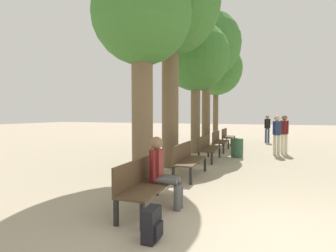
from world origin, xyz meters
name	(u,v)px	position (x,y,z in m)	size (l,w,h in m)	color
ground_plane	(288,244)	(0.00, 0.00, 0.00)	(80.00, 80.00, 0.00)	tan
bench_row_0	(146,181)	(-2.22, 0.49, 0.49)	(0.52, 1.63, 0.86)	#4C3823
bench_row_1	(187,158)	(-2.22, 3.04, 0.49)	(0.52, 1.63, 0.86)	#4C3823
bench_row_2	(207,146)	(-2.22, 5.60, 0.49)	(0.52, 1.63, 0.86)	#4C3823
bench_row_3	(219,140)	(-2.22, 8.15, 0.49)	(0.52, 1.63, 0.86)	#4C3823
bench_row_4	(227,135)	(-2.22, 10.70, 0.49)	(0.52, 1.63, 0.86)	#4C3823
tree_row_0	(142,21)	(-3.07, 2.11, 3.85)	(2.36, 2.36, 5.18)	brown
tree_row_1	(170,7)	(-3.07, 4.07, 4.90)	(3.07, 3.07, 6.54)	brown
tree_row_2	(196,58)	(-3.07, 7.20, 3.99)	(2.85, 2.85, 5.47)	brown
tree_row_3	(206,46)	(-3.07, 9.28, 5.00)	(3.37, 3.37, 6.74)	brown
tree_row_4	(216,70)	(-3.07, 11.97, 4.26)	(3.07, 3.07, 5.82)	brown
person_seated	(162,170)	(-1.98, 0.68, 0.66)	(0.58, 0.33, 1.25)	#4C4C4C
backpack	(152,225)	(-1.66, -0.51, 0.21)	(0.20, 0.32, 0.43)	black
pedestrian_near	(277,132)	(0.14, 7.74, 0.91)	(0.32, 0.25, 1.59)	beige
pedestrian_mid	(267,127)	(-0.18, 12.49, 0.91)	(0.32, 0.22, 1.59)	#384260
pedestrian_far	(284,132)	(0.44, 8.18, 0.92)	(0.32, 0.28, 1.60)	beige
trash_bin	(237,148)	(-1.29, 6.63, 0.36)	(0.45, 0.45, 0.72)	#2D5138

